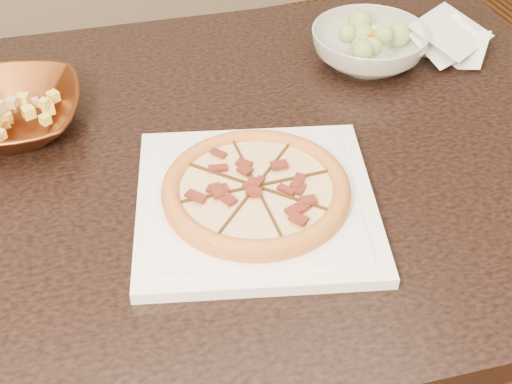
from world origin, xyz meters
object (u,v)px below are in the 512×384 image
dining_table (178,207)px  plate (256,202)px  pizza (256,190)px  bronze_bowl (5,115)px  salad_bowl (369,47)px

dining_table → plate: size_ratio=3.73×
pizza → bronze_bowl: size_ratio=1.08×
dining_table → bronze_bowl: 0.31m
dining_table → plate: plate is taller
bronze_bowl → salad_bowl: 0.65m
pizza → salad_bowl: 0.46m
pizza → bronze_bowl: (-0.32, 0.32, -0.00)m
bronze_bowl → salad_bowl: bearing=-0.4°
dining_table → plate: bearing=-60.3°
plate → pizza: bearing=158.0°
pizza → salad_bowl: (0.33, 0.31, -0.00)m
plate → bronze_bowl: bronze_bowl is taller
bronze_bowl → dining_table: bearing=-36.2°
salad_bowl → pizza: bearing=-136.8°
pizza → dining_table: bearing=119.7°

